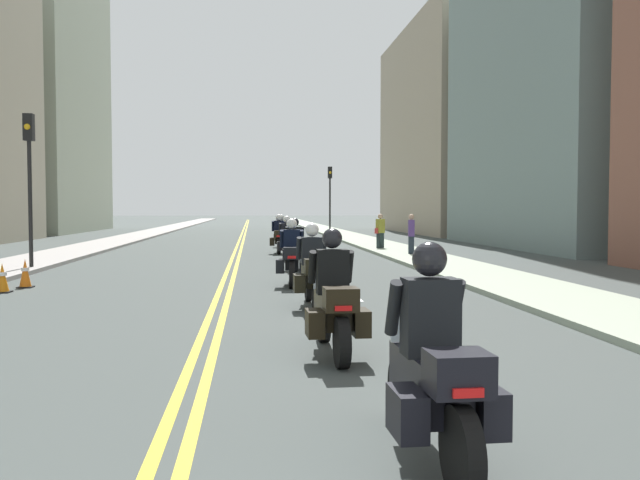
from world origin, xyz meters
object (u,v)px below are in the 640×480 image
traffic_cone_1 (2,278)px  motorcycle_3 (292,259)px  motorcycle_0 (433,375)px  pedestrian_0 (380,232)px  traffic_cone_0 (25,273)px  traffic_light_near (29,163)px  motorcycle_7 (282,233)px  motorcycle_6 (279,238)px  motorcycle_1 (333,306)px  pedestrian_1 (411,235)px  motorcycle_2 (313,273)px  traffic_light_far (330,188)px  motorcycle_4 (295,248)px  motorcycle_5 (287,242)px

traffic_cone_1 → motorcycle_3: bearing=6.6°
motorcycle_0 → traffic_cone_1: size_ratio=3.24×
pedestrian_0 → traffic_cone_0: bearing=17.3°
traffic_cone_1 → traffic_light_near: bearing=101.1°
motorcycle_3 → pedestrian_0: (4.70, 13.44, 0.19)m
motorcycle_7 → traffic_cone_1: motorcycle_7 is taller
motorcycle_0 → traffic_light_near: bearing=113.8°
motorcycle_6 → pedestrian_0: (4.55, 1.46, 0.19)m
traffic_cone_0 → motorcycle_7: bearing=67.8°
motorcycle_7 → traffic_cone_1: (-6.96, -17.51, -0.33)m
motorcycle_0 → traffic_cone_1: motorcycle_0 is taller
pedestrian_0 → motorcycle_3: bearing=37.7°
motorcycle_1 → motorcycle_6: bearing=88.1°
pedestrian_0 → pedestrian_1: bearing=63.5°
motorcycle_6 → motorcycle_3: bearing=-89.2°
motorcycle_2 → pedestrian_1: pedestrian_1 is taller
motorcycle_7 → traffic_light_far: size_ratio=0.45×
motorcycle_6 → traffic_cone_1: size_ratio=3.32×
motorcycle_0 → motorcycle_6: size_ratio=0.98×
motorcycle_0 → traffic_cone_0: bearing=117.3°
motorcycle_1 → motorcycle_4: 12.32m
traffic_cone_0 → pedestrian_0: (11.00, 13.24, 0.50)m
motorcycle_2 → motorcycle_6: (-0.03, 15.70, -0.01)m
traffic_cone_1 → pedestrian_0: (11.19, 14.19, 0.52)m
traffic_cone_0 → motorcycle_6: bearing=61.3°
motorcycle_6 → traffic_light_near: traffic_light_near is taller
motorcycle_0 → traffic_light_near: 18.48m
motorcycle_5 → pedestrian_0: (4.38, 4.88, 0.19)m
motorcycle_3 → motorcycle_4: 4.34m
motorcycle_1 → motorcycle_4: size_ratio=0.99×
motorcycle_0 → pedestrian_0: size_ratio=1.30×
traffic_light_far → pedestrian_0: (0.30, -17.12, -2.43)m
motorcycle_6 → traffic_cone_1: (-6.64, -12.74, -0.33)m
traffic_cone_0 → traffic_light_near: bearing=105.5°
motorcycle_1 → pedestrian_1: bearing=72.1°
motorcycle_3 → traffic_light_near: bearing=150.8°
motorcycle_3 → motorcycle_7: motorcycle_3 is taller
motorcycle_3 → traffic_light_far: size_ratio=0.45×
traffic_cone_0 → traffic_light_far: traffic_light_far is taller
traffic_cone_1 → motorcycle_7: bearing=68.3°
motorcycle_7 → pedestrian_0: 5.38m
motorcycle_3 → motorcycle_6: 11.98m
motorcycle_2 → traffic_cone_1: motorcycle_2 is taller
motorcycle_7 → traffic_cone_1: bearing=-109.4°
motorcycle_7 → traffic_cone_1: 18.85m
traffic_light_near → traffic_light_far: traffic_light_far is taller
traffic_light_far → pedestrian_0: bearing=-89.0°
traffic_cone_0 → traffic_cone_1: traffic_cone_0 is taller
motorcycle_1 → motorcycle_2: motorcycle_1 is taller
motorcycle_5 → motorcycle_6: bearing=91.9°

